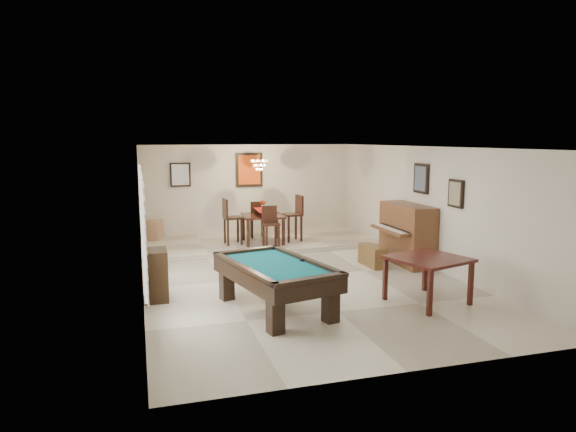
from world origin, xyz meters
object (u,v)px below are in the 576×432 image
square_table (427,280)px  flower_vase (263,205)px  chandelier (259,161)px  piano_bench (373,256)px  corner_bench (152,230)px  dining_chair_east (292,218)px  dining_chair_south (271,227)px  apothecary_chest (156,275)px  dining_table (263,226)px  upright_piano (401,234)px  pool_table (275,287)px  dining_chair_north (257,219)px  dining_chair_west (233,221)px

square_table → flower_vase: size_ratio=4.39×
square_table → flower_vase: bearing=107.5°
chandelier → square_table: bearing=-73.2°
piano_bench → corner_bench: 5.95m
square_table → dining_chair_east: dining_chair_east is taller
flower_vase → dining_chair_east: dining_chair_east is taller
dining_chair_south → square_table: bearing=-70.7°
apothecary_chest → dining_table: 4.63m
square_table → dining_chair_south: dining_chair_south is taller
upright_piano → flower_vase: 3.63m
upright_piano → dining_chair_east: bearing=123.9°
upright_piano → dining_chair_south: upright_piano is taller
upright_piano → piano_bench: size_ratio=1.97×
upright_piano → chandelier: (-2.53, 2.85, 1.53)m
pool_table → flower_vase: flower_vase is taller
apothecary_chest → dining_chair_north: 5.26m
piano_bench → dining_chair_north: bearing=118.8°
square_table → dining_chair_west: dining_chair_west is taller
dining_chair_east → piano_bench: bearing=16.0°
dining_table → dining_chair_south: (0.04, -0.68, 0.09)m
square_table → flower_vase: 5.44m
pool_table → flower_vase: (0.95, 4.80, 0.71)m
dining_chair_north → dining_chair_east: bearing=143.5°
chandelier → dining_chair_west: bearing=-163.0°
square_table → apothecary_chest: (-4.42, 1.45, 0.05)m
upright_piano → square_table: bearing=-109.2°
dining_chair_east → corner_bench: (-3.50, 1.25, -0.36)m
piano_bench → dining_chair_west: 3.73m
flower_vase → apothecary_chest: bearing=-127.1°
flower_vase → dining_chair_north: size_ratio=0.26×
pool_table → apothecary_chest: size_ratio=2.58×
dining_chair_west → corner_bench: size_ratio=2.16×
pool_table → dining_chair_south: dining_chair_south is taller
dining_chair_south → dining_chair_west: size_ratio=0.88×
dining_table → apothecary_chest: bearing=-127.1°
pool_table → square_table: (2.58, -0.35, 0.01)m
dining_chair_south → dining_table: bearing=93.3°
pool_table → chandelier: chandelier is taller
dining_table → corner_bench: bearing=155.1°
upright_piano → dining_chair_west: 4.20m
pool_table → piano_bench: (2.80, 2.23, -0.15)m
dining_chair_east → chandelier: bearing=-115.2°
dining_chair_south → flower_vase: bearing=93.3°
apothecary_chest → dining_chair_west: size_ratio=0.76×
flower_vase → corner_bench: flower_vase is taller
dining_table → corner_bench: 2.99m
corner_bench → dining_chair_east: bearing=-19.7°
dining_chair_east → chandelier: (-0.80, 0.27, 1.48)m
dining_table → flower_vase: size_ratio=3.92×
upright_piano → flower_vase: upright_piano is taller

